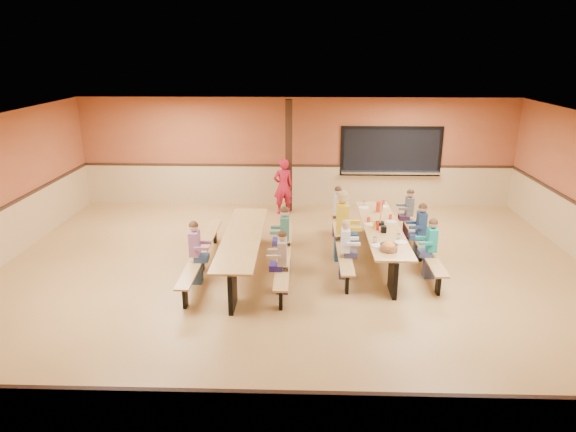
{
  "coord_description": "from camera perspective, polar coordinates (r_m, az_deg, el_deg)",
  "views": [
    {
      "loc": [
        0.2,
        -9.07,
        4.26
      ],
      "look_at": [
        -0.1,
        0.39,
        1.15
      ],
      "focal_mm": 32.0,
      "sensor_mm": 36.0,
      "label": 1
    }
  ],
  "objects": [
    {
      "name": "kitchen_pass_through",
      "position": [
        14.51,
        11.36,
        6.82
      ],
      "size": [
        2.78,
        0.28,
        1.38
      ],
      "color": "black",
      "rests_on": "ground"
    },
    {
      "name": "napkin_dispenser",
      "position": [
        10.45,
        10.58,
        -1.44
      ],
      "size": [
        0.1,
        0.14,
        0.13
      ],
      "primitive_type": "cube",
      "color": "black",
      "rests_on": "cafeteria_table_main"
    },
    {
      "name": "seated_child_teal_right",
      "position": [
        10.23,
        15.59,
        -3.54
      ],
      "size": [
        0.36,
        0.29,
        1.18
      ],
      "primitive_type": null,
      "color": "#158A81",
      "rests_on": "ground"
    },
    {
      "name": "cafeteria_table_second",
      "position": [
        10.21,
        -5.05,
        -3.34
      ],
      "size": [
        1.91,
        3.7,
        0.74
      ],
      "color": "#B28446",
      "rests_on": "ground"
    },
    {
      "name": "standing_woman",
      "position": [
        13.69,
        -0.55,
        3.32
      ],
      "size": [
        0.64,
        0.53,
        1.5
      ],
      "primitive_type": "imported",
      "rotation": [
        0.0,
        0.0,
        3.51
      ],
      "color": "#AC1329",
      "rests_on": "ground"
    },
    {
      "name": "seated_child_tan_sec",
      "position": [
        9.26,
        -0.64,
        -5.19
      ],
      "size": [
        0.35,
        0.29,
        1.18
      ],
      "primitive_type": null,
      "color": "#A38E82",
      "rests_on": "ground"
    },
    {
      "name": "seated_child_grey_left",
      "position": [
        12.12,
        5.52,
        0.49
      ],
      "size": [
        0.36,
        0.29,
        1.19
      ],
      "primitive_type": null,
      "color": "silver",
      "rests_on": "ground"
    },
    {
      "name": "seated_child_white_left",
      "position": [
        9.9,
        6.35,
        -3.74
      ],
      "size": [
        0.35,
        0.29,
        1.17
      ],
      "primitive_type": null,
      "color": "white",
      "rests_on": "ground"
    },
    {
      "name": "table_paddle",
      "position": [
        10.85,
        10.22,
        -0.29
      ],
      "size": [
        0.16,
        0.16,
        0.56
      ],
      "color": "black",
      "rests_on": "cafeteria_table_main"
    },
    {
      "name": "seated_child_green_sec",
      "position": [
        10.4,
        -0.35,
        -2.32
      ],
      "size": [
        0.38,
        0.31,
        1.24
      ],
      "primitive_type": null,
      "color": "#346A56",
      "rests_on": "ground"
    },
    {
      "name": "condiment_mustard",
      "position": [
        10.63,
        9.55,
        -0.93
      ],
      "size": [
        0.06,
        0.06,
        0.17
      ],
      "primitive_type": "cylinder",
      "color": "yellow",
      "rests_on": "cafeteria_table_main"
    },
    {
      "name": "seated_child_purple_sec",
      "position": [
        9.78,
        -10.28,
        -4.05
      ],
      "size": [
        0.37,
        0.3,
        1.22
      ],
      "primitive_type": null,
      "color": "#8E597F",
      "rests_on": "ground"
    },
    {
      "name": "structural_post",
      "position": [
        13.76,
        0.09,
        6.61
      ],
      "size": [
        0.18,
        0.18,
        3.0
      ],
      "primitive_type": "cube",
      "color": "black",
      "rests_on": "ground"
    },
    {
      "name": "ground",
      "position": [
        10.03,
        0.49,
        -6.96
      ],
      "size": [
        12.0,
        12.0,
        0.0
      ],
      "primitive_type": "plane",
      "color": "olive",
      "rests_on": "ground"
    },
    {
      "name": "place_settings",
      "position": [
        10.77,
        10.41,
        -0.89
      ],
      "size": [
        0.65,
        3.3,
        0.11
      ],
      "primitive_type": null,
      "color": "beige",
      "rests_on": "cafeteria_table_main"
    },
    {
      "name": "punch_pitcher",
      "position": [
        11.76,
        10.13,
        1.03
      ],
      "size": [
        0.16,
        0.16,
        0.22
      ],
      "primitive_type": "cylinder",
      "color": "red",
      "rests_on": "cafeteria_table_main"
    },
    {
      "name": "condiment_ketchup",
      "position": [
        10.55,
        9.93,
        -1.11
      ],
      "size": [
        0.06,
        0.06,
        0.17
      ],
      "primitive_type": "cylinder",
      "color": "#B2140F",
      "rests_on": "cafeteria_table_main"
    },
    {
      "name": "cafeteria_table_main",
      "position": [
        10.86,
        10.33,
        -2.24
      ],
      "size": [
        1.91,
        3.7,
        0.74
      ],
      "color": "#B28446",
      "rests_on": "ground"
    },
    {
      "name": "seated_adult_yellow",
      "position": [
        10.69,
        6.02,
        -1.15
      ],
      "size": [
        0.5,
        0.41,
        1.48
      ],
      "primitive_type": null,
      "color": "gold",
      "rests_on": "ground"
    },
    {
      "name": "room_envelope",
      "position": [
        9.75,
        0.5,
        -3.29
      ],
      "size": [
        12.04,
        10.04,
        3.02
      ],
      "color": "#9B4E2D",
      "rests_on": "ground"
    },
    {
      "name": "seated_child_char_right",
      "position": [
        12.24,
        13.28,
        0.21
      ],
      "size": [
        0.35,
        0.29,
        1.17
      ],
      "primitive_type": null,
      "color": "#53575F",
      "rests_on": "ground"
    },
    {
      "name": "chip_bowl",
      "position": [
        9.53,
        11.13,
        -3.38
      ],
      "size": [
        0.32,
        0.32,
        0.15
      ],
      "primitive_type": null,
      "color": "orange",
      "rests_on": "cafeteria_table_main"
    },
    {
      "name": "seated_child_navy_right",
      "position": [
        11.05,
        14.53,
        -1.73
      ],
      "size": [
        0.37,
        0.3,
        1.21
      ],
      "primitive_type": null,
      "color": "navy",
      "rests_on": "ground"
    }
  ]
}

